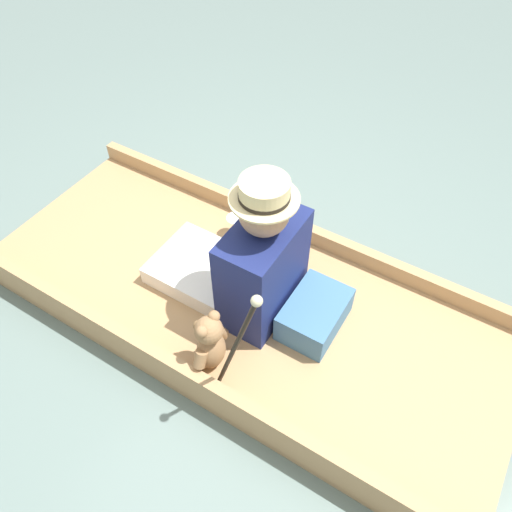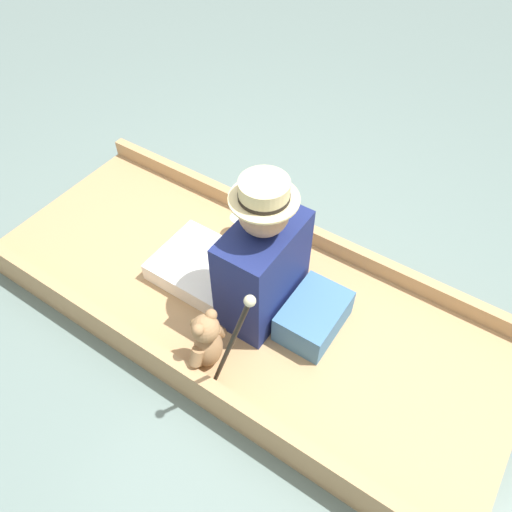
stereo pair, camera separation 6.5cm
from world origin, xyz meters
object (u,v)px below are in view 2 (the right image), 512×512
object	(u,v)px
wine_glass	(239,222)
walking_cane	(233,338)
seated_person	(249,261)
teddy_bear	(207,342)

from	to	relation	value
wine_glass	walking_cane	xyz separation A→B (m)	(-0.86, -0.58, 0.37)
seated_person	wine_glass	size ratio (longest dim) A/B	6.19
wine_glass	seated_person	bearing A→B (deg)	-138.77
teddy_bear	walking_cane	world-z (taller)	walking_cane
seated_person	walking_cane	distance (m)	0.58
seated_person	walking_cane	size ratio (longest dim) A/B	1.05
wine_glass	walking_cane	size ratio (longest dim) A/B	0.17
wine_glass	walking_cane	world-z (taller)	walking_cane
wine_glass	walking_cane	bearing A→B (deg)	-145.78
seated_person	teddy_bear	world-z (taller)	seated_person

